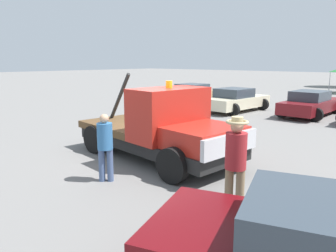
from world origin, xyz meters
name	(u,v)px	position (x,y,z in m)	size (l,w,h in m)	color
ground_plane	(156,158)	(0.00, 0.00, 0.00)	(160.00, 160.00, 0.00)	slate
tow_truck	(163,130)	(0.33, -0.03, 0.92)	(5.66, 2.72, 2.51)	black
person_near_truck	(236,157)	(3.64, -1.57, 1.11)	(0.42, 0.42, 1.88)	#847051
person_at_hood	(105,143)	(0.46, -2.21, 0.96)	(0.37, 0.37, 1.66)	#475B84
parked_car_tan	(194,94)	(-7.06, 11.01, 0.65)	(2.51, 4.32, 1.34)	tan
parked_car_cream	(235,100)	(-3.04, 9.75, 0.65)	(2.65, 4.56, 1.34)	beige
parked_car_maroon	(310,104)	(0.75, 11.01, 0.65)	(2.39, 4.81, 1.34)	maroon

